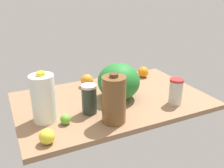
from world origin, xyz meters
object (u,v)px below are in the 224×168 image
Objects in this scene: chocolate_milk_jug at (114,100)px; watermelon at (119,81)px; shaker_bottle at (89,99)px; lime_loose at (65,119)px; tumbler_cup at (176,91)px; milk_jug at (43,98)px; orange_by_jug at (143,72)px; orange_near_front at (87,81)px; lemon_beside_bowl at (47,137)px.

watermelon is (-15.66, -25.03, -1.40)cm from chocolate_milk_jug.
lime_loose is at bearing 21.23° from shaker_bottle.
shaker_bottle reaches higher than tumbler_cup.
milk_jug reaches higher than chocolate_milk_jug.
watermelon is at bearing 36.69° from orange_by_jug.
lime_loose is at bearing 135.08° from milk_jug.
shaker_bottle reaches higher than lime_loose.
orange_by_jug is at bearing 178.88° from orange_near_front.
watermelon is at bearing -170.71° from milk_jug.
watermelon is 1.65× the size of tumbler_cup.
chocolate_milk_jug is 4.89× the size of lime_loose.
lime_loose is 0.67× the size of orange_by_jug.
shaker_bottle is at bearing -145.64° from lemon_beside_bowl.
orange_near_front reaches higher than orange_by_jug.
chocolate_milk_jug is at bearing -172.76° from lemon_beside_bowl.
chocolate_milk_jug is at bearing 45.27° from orange_by_jug.
tumbler_cup is 1.81× the size of orange_near_front.
orange_near_front is (-4.13, -51.92, -8.33)cm from chocolate_milk_jug.
orange_near_front is at bearing -1.12° from orange_by_jug.
lime_loose is 85.85cm from orange_by_jug.
milk_jug is at bearing -10.68° from tumbler_cup.
shaker_bottle is at bearing -158.77° from lime_loose.
orange_near_front is (-36.81, -34.80, -8.52)cm from milk_jug.
watermelon reaches higher than orange_near_front.
tumbler_cup reaches higher than orange_by_jug.
watermelon is 3.68× the size of lemon_beside_bowl.
watermelon is at bearing -156.46° from shaker_bottle.
watermelon is 3.22× the size of orange_by_jug.
shaker_bottle is at bearing -60.46° from chocolate_milk_jug.
shaker_bottle is (23.93, 10.43, -2.86)cm from watermelon.
milk_jug is at bearing -27.64° from chocolate_milk_jug.
shaker_bottle is 2.05× the size of orange_by_jug.
milk_jug reaches higher than orange_near_front.
orange_by_jug is (-58.81, -36.41, -4.39)cm from shaker_bottle.
orange_near_front is at bearing -66.80° from watermelon.
orange_near_front is (-12.40, -37.32, -4.07)cm from shaker_bottle.
chocolate_milk_jug is at bearing 3.76° from tumbler_cup.
chocolate_milk_jug reaches higher than orange_by_jug.
watermelon is 60.41cm from lemon_beside_bowl.
orange_by_jug is (-86.93, -55.64, 0.51)cm from lemon_beside_bowl.
shaker_bottle is 3.06× the size of lime_loose.
tumbler_cup is 2.92× the size of lime_loose.
chocolate_milk_jug is 1.60× the size of shaker_bottle.
watermelon reaches higher than tumbler_cup.
orange_near_front is at bearing -125.63° from lemon_beside_bowl.
watermelon is 43.85cm from lime_loose.
chocolate_milk_jug is 0.99× the size of milk_jug.
lime_loose is (15.75, 6.12, -5.77)cm from shaker_bottle.
shaker_bottle is 2.34× the size of lemon_beside_bowl.
watermelon is 44.09cm from orange_by_jug.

